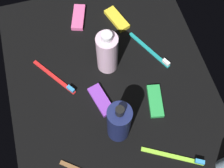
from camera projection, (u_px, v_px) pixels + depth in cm
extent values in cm
cube|color=black|center=(112.00, 89.00, 89.66)|extent=(84.00, 64.00, 1.20)
cylinder|color=#161E4C|center=(119.00, 123.00, 75.57)|extent=(6.46, 6.46, 17.08)
cylinder|color=black|center=(120.00, 111.00, 66.51)|extent=(2.20, 2.20, 2.80)
cylinder|color=silver|center=(107.00, 53.00, 85.51)|extent=(6.59, 6.59, 15.33)
cylinder|color=silver|center=(107.00, 37.00, 77.51)|extent=(3.20, 3.20, 2.20)
cube|color=red|center=(54.00, 77.00, 90.24)|extent=(15.31, 11.49, 0.90)
cube|color=#338CCC|center=(71.00, 89.00, 87.34)|extent=(2.75, 2.41, 1.20)
cube|color=teal|center=(149.00, 49.00, 94.41)|extent=(16.46, 9.51, 0.90)
cube|color=white|center=(166.00, 62.00, 91.22)|extent=(2.81, 2.19, 1.20)
cube|color=#8CD133|center=(172.00, 156.00, 79.94)|extent=(9.67, 16.38, 0.90)
cube|color=#338CCC|center=(200.00, 162.00, 78.27)|extent=(2.21, 2.81, 1.20)
cube|color=#E55999|center=(78.00, 17.00, 99.49)|extent=(11.13, 7.05, 1.50)
cube|color=green|center=(155.00, 101.00, 86.48)|extent=(10.96, 5.87, 1.50)
cube|color=yellow|center=(117.00, 19.00, 99.17)|extent=(11.14, 7.20, 1.50)
cube|color=purple|center=(101.00, 100.00, 86.62)|extent=(11.09, 6.61, 1.50)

